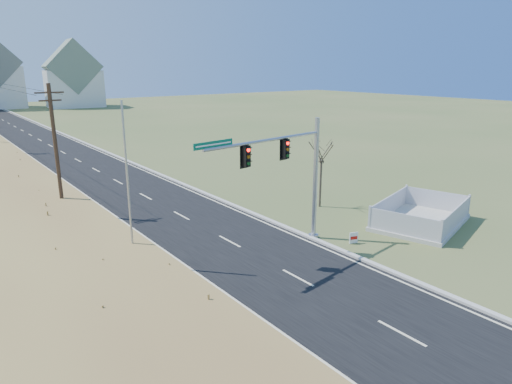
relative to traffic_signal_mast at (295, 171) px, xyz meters
The scene contains 10 objects.
ground 5.34m from the traffic_signal_mast, 153.26° to the right, with size 260.00×260.00×0.00m, color #465A2B.
road 48.94m from the traffic_signal_mast, 93.11° to the left, with size 8.00×180.00×0.06m, color black.
curb 48.88m from the traffic_signal_mast, 88.23° to the left, with size 0.30×180.00×0.18m, color #B2AFA8.
utility_pole_near 16.45m from the traffic_signal_mast, 123.79° to the left, with size 1.80×0.26×9.00m.
condo_ne 104.15m from the traffic_signal_mast, 80.41° to the left, with size 14.12×10.51×16.52m.
traffic_signal_mast is the anchor object (origin of this frame).
fence_enclosure 10.29m from the traffic_signal_mast, 13.57° to the right, with size 7.81×6.33×1.56m.
open_sign 5.43m from the traffic_signal_mast, 31.26° to the right, with size 0.53×0.22×0.67m.
flagpole 9.02m from the traffic_signal_mast, 161.54° to the left, with size 0.38×0.38×8.51m.
bare_tree 8.08m from the traffic_signal_mast, 34.58° to the left, with size 1.98×1.98×5.26m.
Camera 1 is at (-13.87, -17.06, 10.06)m, focal length 32.00 mm.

